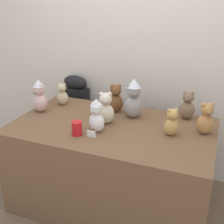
{
  "coord_description": "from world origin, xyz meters",
  "views": [
    {
      "loc": [
        0.78,
        -1.73,
        1.78
      ],
      "look_at": [
        0.0,
        0.25,
        0.9
      ],
      "focal_mm": 45.58,
      "sensor_mm": 36.0,
      "label": 1
    }
  ],
  "objects_px": {
    "instrument_case": "(77,117)",
    "teddy_bear_caramel": "(206,120)",
    "teddy_bear_chestnut": "(116,99)",
    "teddy_bear_ash": "(134,99)",
    "teddy_bear_mocha": "(187,106)",
    "teddy_bear_snow": "(97,116)",
    "teddy_bear_cream": "(106,109)",
    "display_table": "(112,165)",
    "teddy_bear_blush": "(39,96)",
    "teddy_bear_honey": "(172,123)",
    "teddy_bear_sand": "(62,95)",
    "party_cup_red": "(77,128)"
  },
  "relations": [
    {
      "from": "teddy_bear_ash",
      "to": "teddy_bear_sand",
      "type": "xyz_separation_m",
      "value": [
        -0.74,
        0.05,
        -0.07
      ]
    },
    {
      "from": "teddy_bear_mocha",
      "to": "teddy_bear_sand",
      "type": "bearing_deg",
      "value": -170.09
    },
    {
      "from": "teddy_bear_chestnut",
      "to": "party_cup_red",
      "type": "height_order",
      "value": "teddy_bear_chestnut"
    },
    {
      "from": "teddy_bear_chestnut",
      "to": "teddy_bear_caramel",
      "type": "relative_size",
      "value": 1.03
    },
    {
      "from": "display_table",
      "to": "teddy_bear_caramel",
      "type": "bearing_deg",
      "value": 9.84
    },
    {
      "from": "teddy_bear_honey",
      "to": "instrument_case",
      "type": "bearing_deg",
      "value": 118.8
    },
    {
      "from": "teddy_bear_cream",
      "to": "teddy_bear_mocha",
      "type": "bearing_deg",
      "value": 6.69
    },
    {
      "from": "teddy_bear_honey",
      "to": "teddy_bear_cream",
      "type": "distance_m",
      "value": 0.55
    },
    {
      "from": "teddy_bear_honey",
      "to": "teddy_bear_caramel",
      "type": "distance_m",
      "value": 0.27
    },
    {
      "from": "teddy_bear_cream",
      "to": "teddy_bear_caramel",
      "type": "height_order",
      "value": "teddy_bear_cream"
    },
    {
      "from": "teddy_bear_honey",
      "to": "party_cup_red",
      "type": "relative_size",
      "value": 2.0
    },
    {
      "from": "teddy_bear_sand",
      "to": "teddy_bear_blush",
      "type": "height_order",
      "value": "teddy_bear_blush"
    },
    {
      "from": "instrument_case",
      "to": "teddy_bear_mocha",
      "type": "distance_m",
      "value": 1.31
    },
    {
      "from": "instrument_case",
      "to": "teddy_bear_chestnut",
      "type": "bearing_deg",
      "value": -24.38
    },
    {
      "from": "display_table",
      "to": "teddy_bear_mocha",
      "type": "xyz_separation_m",
      "value": [
        0.55,
        0.37,
        0.51
      ]
    },
    {
      "from": "teddy_bear_blush",
      "to": "teddy_bear_cream",
      "type": "bearing_deg",
      "value": 17.34
    },
    {
      "from": "teddy_bear_chestnut",
      "to": "teddy_bear_caramel",
      "type": "xyz_separation_m",
      "value": [
        0.8,
        -0.16,
        -0.0
      ]
    },
    {
      "from": "display_table",
      "to": "teddy_bear_sand",
      "type": "xyz_separation_m",
      "value": [
        -0.63,
        0.27,
        0.49
      ]
    },
    {
      "from": "teddy_bear_ash",
      "to": "instrument_case",
      "type": "bearing_deg",
      "value": 124.31
    },
    {
      "from": "teddy_bear_honey",
      "to": "teddy_bear_snow",
      "type": "relative_size",
      "value": 0.8
    },
    {
      "from": "party_cup_red",
      "to": "teddy_bear_blush",
      "type": "bearing_deg",
      "value": 150.92
    },
    {
      "from": "teddy_bear_sand",
      "to": "party_cup_red",
      "type": "bearing_deg",
      "value": -66.35
    },
    {
      "from": "teddy_bear_cream",
      "to": "teddy_bear_ash",
      "type": "height_order",
      "value": "teddy_bear_ash"
    },
    {
      "from": "teddy_bear_snow",
      "to": "teddy_bear_blush",
      "type": "height_order",
      "value": "teddy_bear_blush"
    },
    {
      "from": "display_table",
      "to": "teddy_bear_mocha",
      "type": "height_order",
      "value": "teddy_bear_mocha"
    },
    {
      "from": "party_cup_red",
      "to": "teddy_bear_caramel",
      "type": "bearing_deg",
      "value": 22.79
    },
    {
      "from": "teddy_bear_mocha",
      "to": "teddy_bear_blush",
      "type": "bearing_deg",
      "value": -160.42
    },
    {
      "from": "display_table",
      "to": "teddy_bear_honey",
      "type": "height_order",
      "value": "teddy_bear_honey"
    },
    {
      "from": "teddy_bear_honey",
      "to": "teddy_bear_snow",
      "type": "height_order",
      "value": "teddy_bear_snow"
    },
    {
      "from": "teddy_bear_caramel",
      "to": "display_table",
      "type": "bearing_deg",
      "value": 163.28
    },
    {
      "from": "instrument_case",
      "to": "teddy_bear_caramel",
      "type": "height_order",
      "value": "teddy_bear_caramel"
    },
    {
      "from": "display_table",
      "to": "instrument_case",
      "type": "relative_size",
      "value": 1.69
    },
    {
      "from": "display_table",
      "to": "teddy_bear_snow",
      "type": "xyz_separation_m",
      "value": [
        -0.07,
        -0.15,
        0.52
      ]
    },
    {
      "from": "teddy_bear_honey",
      "to": "teddy_bear_ash",
      "type": "bearing_deg",
      "value": 116.01
    },
    {
      "from": "teddy_bear_ash",
      "to": "teddy_bear_caramel",
      "type": "bearing_deg",
      "value": -38.84
    },
    {
      "from": "instrument_case",
      "to": "teddy_bear_honey",
      "type": "height_order",
      "value": "teddy_bear_honey"
    },
    {
      "from": "teddy_bear_honey",
      "to": "teddy_bear_snow",
      "type": "xyz_separation_m",
      "value": [
        -0.56,
        -0.15,
        0.03
      ]
    },
    {
      "from": "teddy_bear_snow",
      "to": "teddy_bear_chestnut",
      "type": "xyz_separation_m",
      "value": [
        -0.01,
        0.44,
        -0.01
      ]
    },
    {
      "from": "teddy_bear_cream",
      "to": "teddy_bear_caramel",
      "type": "relative_size",
      "value": 1.07
    },
    {
      "from": "display_table",
      "to": "teddy_bear_mocha",
      "type": "bearing_deg",
      "value": 33.76
    },
    {
      "from": "teddy_bear_ash",
      "to": "teddy_bear_mocha",
      "type": "relative_size",
      "value": 1.38
    },
    {
      "from": "teddy_bear_sand",
      "to": "teddy_bear_blush",
      "type": "bearing_deg",
      "value": -129.17
    },
    {
      "from": "teddy_bear_cream",
      "to": "teddy_bear_ash",
      "type": "distance_m",
      "value": 0.27
    },
    {
      "from": "instrument_case",
      "to": "teddy_bear_caramel",
      "type": "bearing_deg",
      "value": -15.05
    },
    {
      "from": "teddy_bear_honey",
      "to": "teddy_bear_chestnut",
      "type": "relative_size",
      "value": 0.83
    },
    {
      "from": "teddy_bear_cream",
      "to": "teddy_bear_snow",
      "type": "distance_m",
      "value": 0.17
    },
    {
      "from": "teddy_bear_snow",
      "to": "teddy_bear_ash",
      "type": "height_order",
      "value": "teddy_bear_ash"
    },
    {
      "from": "teddy_bear_ash",
      "to": "teddy_bear_blush",
      "type": "xyz_separation_m",
      "value": [
        -0.84,
        -0.18,
        -0.02
      ]
    },
    {
      "from": "teddy_bear_sand",
      "to": "teddy_bear_blush",
      "type": "relative_size",
      "value": 0.72
    },
    {
      "from": "teddy_bear_ash",
      "to": "teddy_bear_mocha",
      "type": "bearing_deg",
      "value": -11.65
    }
  ]
}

